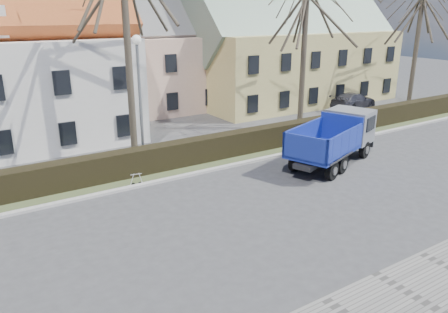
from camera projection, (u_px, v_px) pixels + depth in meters
ground at (257, 206)px, 18.22m from camera, size 120.00×120.00×0.00m
curb_far at (202, 172)px, 21.87m from camera, size 80.00×0.30×0.12m
grass_strip at (187, 163)px, 23.15m from camera, size 80.00×3.00×0.10m
hedge at (189, 153)px, 22.80m from camera, size 60.00×0.90×1.30m
building_pink at (149, 60)px, 34.96m from camera, size 10.80×8.80×8.00m
building_yellow at (288, 52)px, 38.63m from camera, size 18.80×10.80×8.50m
tree_1 at (127, 40)px, 21.97m from camera, size 9.20×9.20×12.65m
tree_2 at (304, 47)px, 28.38m from camera, size 8.00×8.00×11.00m
tree_3 at (417, 44)px, 34.62m from camera, size 7.60×7.60×10.45m
dump_truck at (331, 141)px, 22.61m from camera, size 7.06×4.52×2.65m
streetlight at (140, 103)px, 21.66m from camera, size 0.53×0.53×6.74m
cart_frame at (132, 180)px, 20.11m from camera, size 0.79×0.53×0.66m
parked_car_b at (353, 101)px, 36.03m from camera, size 4.81×2.47×1.33m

